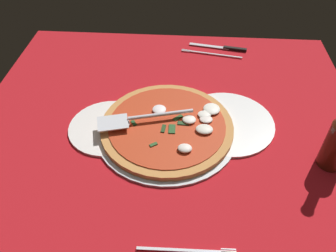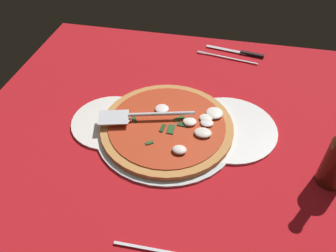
# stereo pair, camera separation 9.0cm
# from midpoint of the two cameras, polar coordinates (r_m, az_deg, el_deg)

# --- Properties ---
(ground_plane) EXTENTS (1.09, 1.09, 0.01)m
(ground_plane) POSITION_cam_midpoint_polar(r_m,az_deg,el_deg) (0.90, -3.12, -2.15)
(ground_plane) COLOR #B1151C
(checker_pattern) EXTENTS (1.09, 1.09, 0.00)m
(checker_pattern) POSITION_cam_midpoint_polar(r_m,az_deg,el_deg) (0.90, -3.13, -1.95)
(checker_pattern) COLOR white
(checker_pattern) RESTS_ON ground_plane
(pizza_pan) EXTENTS (0.38, 0.38, 0.01)m
(pizza_pan) POSITION_cam_midpoint_polar(r_m,az_deg,el_deg) (0.91, -2.83, -0.81)
(pizza_pan) COLOR silver
(pizza_pan) RESTS_ON ground_plane
(dinner_plate_left) EXTENTS (0.22, 0.22, 0.01)m
(dinner_plate_left) POSITION_cam_midpoint_polar(r_m,az_deg,el_deg) (0.94, -12.78, -0.37)
(dinner_plate_left) COLOR white
(dinner_plate_left) RESTS_ON ground_plane
(dinner_plate_right) EXTENTS (0.26, 0.26, 0.01)m
(dinner_plate_right) POSITION_cam_midpoint_polar(r_m,az_deg,el_deg) (0.94, 7.34, 0.40)
(dinner_plate_right) COLOR white
(dinner_plate_right) RESTS_ON ground_plane
(pizza) EXTENTS (0.36, 0.36, 0.03)m
(pizza) POSITION_cam_midpoint_polar(r_m,az_deg,el_deg) (0.90, -2.69, -0.14)
(pizza) COLOR #C88544
(pizza) RESTS_ON pizza_pan
(pizza_server) EXTENTS (0.26, 0.10, 0.01)m
(pizza_server) POSITION_cam_midpoint_polar(r_m,az_deg,el_deg) (0.90, -7.63, 1.31)
(pizza_server) COLOR silver
(pizza_server) RESTS_ON pizza
(place_setting_far) EXTENTS (0.23, 0.14, 0.01)m
(place_setting_far) POSITION_cam_midpoint_polar(r_m,az_deg,el_deg) (1.24, 6.30, 12.44)
(place_setting_far) COLOR white
(place_setting_far) RESTS_ON ground_plane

